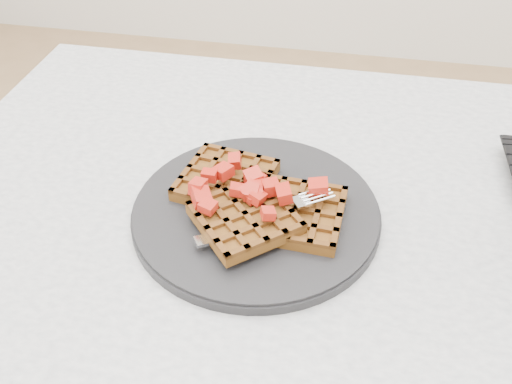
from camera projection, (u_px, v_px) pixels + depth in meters
table at (366, 295)px, 0.75m from camera, size 1.20×0.80×0.75m
plate at (256, 212)px, 0.69m from camera, size 0.30×0.30×0.02m
waffles at (256, 202)px, 0.68m from camera, size 0.21×0.21×0.03m
strawberry_pile at (256, 183)px, 0.66m from camera, size 0.15×0.15×0.02m
fork at (275, 221)px, 0.66m from camera, size 0.16×0.12×0.02m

